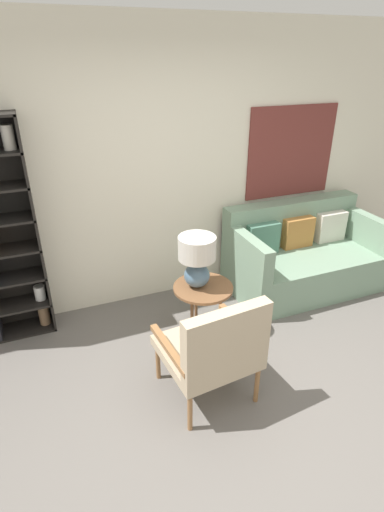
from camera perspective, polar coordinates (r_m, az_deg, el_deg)
The scene contains 6 objects.
ground_plane at distance 3.08m, azimuth 7.75°, elevation -23.95°, with size 14.00×14.00×0.00m, color #66605B.
wall_back at distance 3.96m, azimuth -5.25°, elevation 11.92°, with size 6.40×0.08×2.70m.
armchair at distance 2.91m, azimuth 3.30°, elevation -12.91°, with size 0.70×0.70×0.91m.
couch at distance 4.61m, azimuth 15.35°, elevation -0.09°, with size 1.64×0.88×0.92m.
side_table at distance 3.59m, azimuth 1.59°, elevation -5.11°, with size 0.54×0.54×0.52m.
table_lamp at distance 3.43m, azimuth 0.72°, elevation -0.19°, with size 0.33×0.33×0.48m.
Camera 1 is at (-1.07, -1.63, 2.38)m, focal length 28.00 mm.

